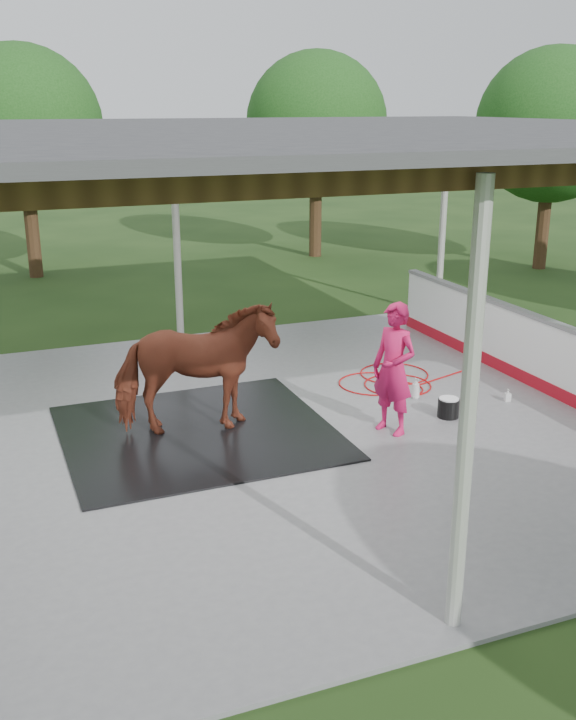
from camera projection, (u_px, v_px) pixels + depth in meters
name	position (u px, v px, depth m)	size (l,w,h in m)	color
ground	(266.00, 432.00, 11.18)	(100.00, 100.00, 0.00)	#1E3814
concrete_slab	(266.00, 430.00, 11.18)	(12.00, 10.00, 0.05)	slate
pavilion_structure	(264.00, 138.00, 9.96)	(12.60, 10.60, 4.05)	beige
dasher_board	(539.00, 355.00, 12.63)	(0.16, 8.00, 1.15)	#A60D1B
tree_belt	(262.00, 148.00, 10.92)	(28.00, 28.00, 5.80)	#382314
rubber_mat	(198.00, 432.00, 11.01)	(3.60, 3.37, 0.03)	black
horse	(195.00, 369.00, 10.73)	(0.98, 2.14, 1.81)	brown
handler	(394.00, 369.00, 10.80)	(0.66, 0.44, 1.82)	#CF1653
wash_bucket	(448.00, 407.00, 11.53)	(0.31, 0.31, 0.29)	black
soap_bottle_a	(416.00, 388.00, 12.26)	(0.12, 0.13, 0.32)	silver
soap_bottle_b	(508.00, 395.00, 12.16)	(0.09, 0.09, 0.19)	#338CD8
hose_coil	(390.00, 381.00, 13.02)	(2.68, 1.63, 0.02)	#AB0C0D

